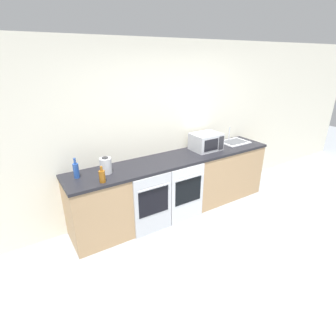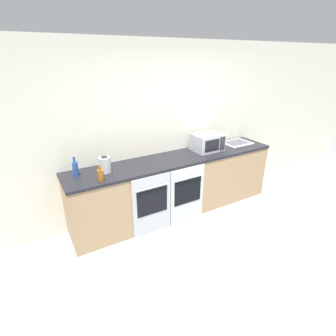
{
  "view_description": "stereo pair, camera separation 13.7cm",
  "coord_description": "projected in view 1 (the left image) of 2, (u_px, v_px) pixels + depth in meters",
  "views": [
    {
      "loc": [
        -2.11,
        -1.46,
        2.36
      ],
      "look_at": [
        -0.16,
        1.63,
        0.8
      ],
      "focal_mm": 28.0,
      "sensor_mm": 36.0,
      "label": 1
    },
    {
      "loc": [
        -1.99,
        -1.53,
        2.36
      ],
      "look_at": [
        -0.16,
        1.63,
        0.8
      ],
      "focal_mm": 28.0,
      "sensor_mm": 36.0,
      "label": 2
    }
  ],
  "objects": [
    {
      "name": "oven_right",
      "position": [
        188.0,
        194.0,
        3.92
      ],
      "size": [
        0.58,
        0.06,
        0.89
      ],
      "color": "silver",
      "rests_on": "ground_plane"
    },
    {
      "name": "bottle_amber",
      "position": [
        102.0,
        176.0,
        3.18
      ],
      "size": [
        0.08,
        0.08,
        0.21
      ],
      "color": "#8C5114",
      "rests_on": "counter_back"
    },
    {
      "name": "oven_left",
      "position": [
        153.0,
        205.0,
        3.63
      ],
      "size": [
        0.58,
        0.06,
        0.89
      ],
      "color": "#B7BABF",
      "rests_on": "ground_plane"
    },
    {
      "name": "ground_plane",
      "position": [
        253.0,
        273.0,
        3.1
      ],
      "size": [
        16.0,
        16.0,
        0.0
      ],
      "primitive_type": "plane",
      "color": "gray"
    },
    {
      "name": "wall_back",
      "position": [
        165.0,
        129.0,
        4.12
      ],
      "size": [
        10.0,
        0.06,
        2.6
      ],
      "color": "silver",
      "rests_on": "ground_plane"
    },
    {
      "name": "counter_back",
      "position": [
        176.0,
        185.0,
        4.18
      ],
      "size": [
        3.37,
        0.65,
        0.94
      ],
      "color": "tan",
      "rests_on": "ground_plane"
    },
    {
      "name": "microwave",
      "position": [
        206.0,
        142.0,
        4.28
      ],
      "size": [
        0.46,
        0.37,
        0.27
      ],
      "color": "#B7BABF",
      "rests_on": "counter_back"
    },
    {
      "name": "kettle",
      "position": [
        106.0,
        165.0,
        3.43
      ],
      "size": [
        0.16,
        0.16,
        0.22
      ],
      "color": "#B7BABF",
      "rests_on": "counter_back"
    },
    {
      "name": "bottle_blue",
      "position": [
        76.0,
        170.0,
        3.29
      ],
      "size": [
        0.07,
        0.07,
        0.26
      ],
      "color": "#234793",
      "rests_on": "counter_back"
    },
    {
      "name": "sink",
      "position": [
        234.0,
        142.0,
        4.69
      ],
      "size": [
        0.48,
        0.38,
        0.25
      ],
      "color": "silver",
      "rests_on": "counter_back"
    }
  ]
}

